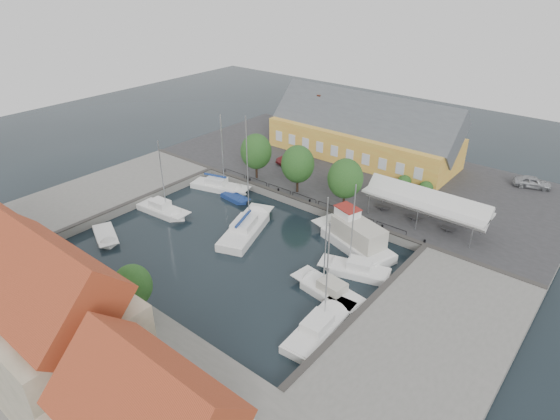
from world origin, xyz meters
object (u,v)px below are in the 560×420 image
at_px(east_boat_a, 356,271).
at_px(center_sailboat, 246,230).
at_px(warehouse, 360,134).
at_px(launch_sw, 106,237).
at_px(east_boat_b, 329,293).
at_px(tent_canopy, 425,202).
at_px(west_boat_c, 163,211).
at_px(west_boat_a, 219,187).
at_px(trawler, 355,239).
at_px(east_boat_c, 319,330).
at_px(car_red, 291,158).
at_px(launch_nw, 235,199).
at_px(car_silver, 532,182).

bearing_deg(east_boat_a, center_sailboat, -175.64).
xyz_separation_m(warehouse, launch_sw, (-10.19, -37.61, -4.34)).
distance_m(center_sailboat, east_boat_b, 14.11).
distance_m(tent_canopy, west_boat_c, 31.16).
bearing_deg(west_boat_c, west_boat_a, 86.52).
distance_m(trawler, east_boat_c, 14.06).
xyz_separation_m(east_boat_a, west_boat_c, (-25.03, -4.04, -0.00)).
xyz_separation_m(car_red, east_boat_a, (21.26, -16.86, -1.50)).
bearing_deg(car_red, tent_canopy, 1.78).
height_order(car_red, launch_sw, car_red).
height_order(east_boat_a, west_boat_c, east_boat_a).
bearing_deg(launch_sw, tent_canopy, 41.56).
xyz_separation_m(warehouse, center_sailboat, (1.26, -26.88, -4.07)).
distance_m(east_boat_c, launch_sw, 27.35).
relative_size(trawler, east_boat_a, 1.08).
bearing_deg(warehouse, west_boat_a, -114.30).
distance_m(west_boat_c, launch_nw, 9.35).
xyz_separation_m(east_boat_b, east_boat_c, (2.08, -4.66, -0.00)).
bearing_deg(car_silver, launch_nw, 113.69).
bearing_deg(west_boat_a, warehouse, 65.70).
height_order(car_silver, east_boat_a, east_boat_a).
distance_m(car_silver, east_boat_b, 35.61).
relative_size(car_silver, center_sailboat, 0.33).
bearing_deg(car_silver, west_boat_c, 117.65).
relative_size(trawler, launch_sw, 1.90).
bearing_deg(east_boat_c, launch_nw, 149.36).
height_order(warehouse, east_boat_c, warehouse).
height_order(warehouse, west_boat_a, warehouse).
xyz_separation_m(warehouse, trawler, (12.41, -21.71, -3.41)).
height_order(warehouse, west_boat_c, warehouse).
distance_m(center_sailboat, launch_sw, 15.69).
bearing_deg(launch_nw, trawler, -0.34).
relative_size(center_sailboat, trawler, 1.26).
distance_m(trawler, west_boat_a, 21.81).
distance_m(center_sailboat, launch_nw, 8.60).
height_order(east_boat_a, west_boat_a, west_boat_a).
bearing_deg(launch_nw, east_boat_a, -11.55).
bearing_deg(launch_nw, center_sailboat, -37.86).
height_order(center_sailboat, east_boat_c, center_sailboat).
bearing_deg(east_boat_a, launch_nw, 168.45).
distance_m(west_boat_a, west_boat_c, 9.15).
bearing_deg(warehouse, west_boat_c, -108.37).
distance_m(warehouse, tent_canopy, 21.63).
height_order(car_silver, west_boat_c, west_boat_c).
distance_m(tent_canopy, car_red, 23.34).
bearing_deg(trawler, west_boat_c, -159.94).
height_order(trawler, east_boat_a, east_boat_a).
height_order(east_boat_b, east_boat_c, east_boat_c).
bearing_deg(car_red, east_boat_a, -24.50).
bearing_deg(east_boat_a, warehouse, 120.34).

